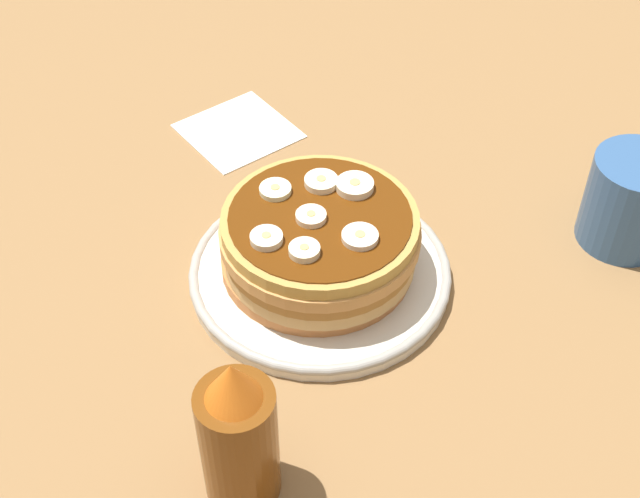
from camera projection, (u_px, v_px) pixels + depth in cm
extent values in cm
cube|color=olive|center=(320.00, 290.00, 82.50)|extent=(140.00, 140.00, 3.00)
cylinder|color=silver|center=(320.00, 274.00, 80.97)|extent=(23.89, 23.89, 1.37)
torus|color=#A19E96|center=(320.00, 270.00, 80.64)|extent=(24.14, 24.14, 0.96)
cylinder|color=#BD743F|center=(317.00, 260.00, 80.42)|extent=(17.58, 17.58, 1.27)
cylinder|color=tan|center=(320.00, 257.00, 78.84)|extent=(17.26, 17.26, 1.27)
cylinder|color=#A0692F|center=(315.00, 243.00, 78.32)|extent=(17.25, 17.25, 1.27)
cylinder|color=tan|center=(316.00, 235.00, 77.22)|extent=(17.87, 17.87, 1.27)
cylinder|color=#BC9346|center=(318.00, 222.00, 76.54)|extent=(17.42, 17.42, 1.27)
cylinder|color=#592B0A|center=(320.00, 216.00, 75.98)|extent=(16.07, 16.07, 0.16)
cylinder|color=#FAE2BB|center=(310.00, 215.00, 75.70)|extent=(2.69, 2.69, 0.74)
cylinder|color=tan|center=(309.00, 211.00, 75.41)|extent=(0.75, 0.75, 0.08)
cylinder|color=beige|center=(266.00, 239.00, 73.52)|extent=(2.79, 2.79, 0.80)
cylinder|color=tan|center=(266.00, 235.00, 73.21)|extent=(0.78, 0.78, 0.08)
cylinder|color=#F7E5C6|center=(360.00, 237.00, 73.71)|extent=(3.13, 3.13, 0.71)
cylinder|color=tan|center=(360.00, 234.00, 73.43)|extent=(0.88, 0.88, 0.08)
cylinder|color=#F1F3BD|center=(275.00, 190.00, 78.07)|extent=(2.87, 2.87, 0.69)
cylinder|color=tan|center=(275.00, 187.00, 77.80)|extent=(0.80, 0.80, 0.08)
cylinder|color=#F8E8C2|center=(321.00, 182.00, 78.77)|extent=(3.05, 3.05, 0.82)
cylinder|color=tan|center=(321.00, 178.00, 78.46)|extent=(0.85, 0.85, 0.08)
cylinder|color=#F5E9BB|center=(304.00, 251.00, 72.47)|extent=(2.65, 2.65, 0.83)
cylinder|color=tan|center=(304.00, 247.00, 72.15)|extent=(0.74, 0.74, 0.08)
cylinder|color=#F8EAC5|center=(355.00, 186.00, 78.31)|extent=(3.40, 3.40, 0.89)
cylinder|color=tan|center=(355.00, 182.00, 77.97)|extent=(0.95, 0.95, 0.08)
cylinder|color=#33598C|center=(631.00, 201.00, 82.33)|extent=(8.62, 8.62, 9.18)
cube|color=white|center=(238.00, 130.00, 97.54)|extent=(12.91, 12.91, 0.30)
cylinder|color=brown|center=(239.00, 444.00, 62.25)|extent=(5.68, 5.68, 11.04)
cone|color=orange|center=(232.00, 382.00, 57.20)|extent=(3.98, 3.98, 3.41)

